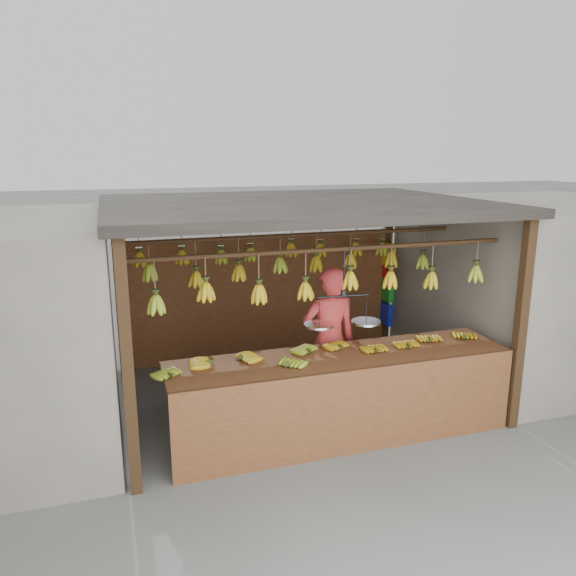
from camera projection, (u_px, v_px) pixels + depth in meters
name	position (u px, v px, depth m)	size (l,w,h in m)	color
ground	(295.00, 395.00, 6.99)	(80.00, 80.00, 0.00)	#5B5B57
stall	(287.00, 234.00, 6.82)	(4.30, 3.30, 2.40)	black
neighbor_right	(541.00, 284.00, 7.78)	(3.00, 3.00, 2.30)	slate
counter	(344.00, 377.00, 5.72)	(3.67, 0.82, 0.96)	brown
hanging_bananas	(296.00, 267.00, 6.60)	(3.63, 2.25, 0.39)	#92A523
balance_scale	(343.00, 320.00, 5.82)	(0.81, 0.35, 0.80)	black
vendor	(329.00, 342.00, 6.32)	(0.63, 0.41, 1.73)	#BF3333
bag_bundles	(388.00, 284.00, 8.58)	(0.08, 0.26, 1.28)	yellow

